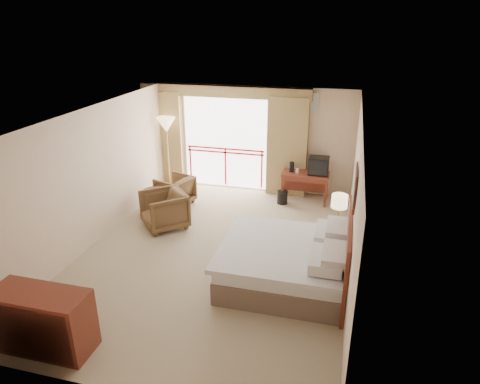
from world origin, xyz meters
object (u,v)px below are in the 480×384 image
(dresser, at_px, (42,321))
(table_lamp, at_px, (339,202))
(wastebasket, at_px, (282,197))
(armchair_near, at_px, (166,227))
(armchair_far, at_px, (176,204))
(bed, at_px, (288,262))
(desk, at_px, (305,179))
(floor_lamp, at_px, (166,127))
(tv, at_px, (319,166))
(side_table, at_px, (155,198))
(nightstand, at_px, (336,235))

(dresser, bearing_deg, table_lamp, 48.94)
(table_lamp, height_order, wastebasket, table_lamp)
(armchair_near, bearing_deg, armchair_far, 149.07)
(wastebasket, distance_m, armchair_far, 2.63)
(bed, height_order, dresser, bed)
(desk, bearing_deg, armchair_far, -162.26)
(armchair_far, relative_size, floor_lamp, 0.41)
(bed, xyz_separation_m, armchair_far, (-3.16, 2.61, -0.38))
(desk, relative_size, dresser, 0.85)
(bed, relative_size, armchair_near, 2.39)
(bed, distance_m, dresser, 3.86)
(table_lamp, bearing_deg, armchair_far, 163.36)
(desk, bearing_deg, tv, -11.25)
(armchair_near, distance_m, side_table, 0.83)
(desk, xyz_separation_m, armchair_far, (-3.04, -1.00, -0.58))
(bed, relative_size, wastebasket, 6.59)
(desk, bearing_deg, table_lamp, -68.65)
(tv, xyz_separation_m, wastebasket, (-0.81, -0.27, -0.79))
(wastebasket, relative_size, floor_lamp, 0.17)
(desk, relative_size, side_table, 1.93)
(side_table, relative_size, floor_lamp, 0.31)
(tv, bearing_deg, bed, -101.46)
(armchair_far, xyz_separation_m, floor_lamp, (-0.58, 1.01, 1.64))
(nightstand, xyz_separation_m, floor_lamp, (-4.49, 2.23, 1.36))
(table_lamp, bearing_deg, side_table, 173.10)
(side_table, bearing_deg, floor_lamp, 102.19)
(table_lamp, xyz_separation_m, dresser, (-3.74, -3.89, -0.53))
(wastebasket, relative_size, armchair_far, 0.42)
(nightstand, height_order, armchair_near, nightstand)
(floor_lamp, bearing_deg, armchair_near, -69.42)
(table_lamp, xyz_separation_m, floor_lamp, (-4.49, 2.18, 0.66))
(bed, bearing_deg, tv, 87.01)
(bed, relative_size, floor_lamp, 1.12)
(side_table, bearing_deg, wastebasket, 26.13)
(tv, bearing_deg, table_lamp, -83.32)
(bed, height_order, armchair_far, bed)
(bed, distance_m, wastebasket, 3.35)
(floor_lamp, bearing_deg, armchair_far, -60.30)
(tv, relative_size, armchair_far, 0.61)
(nightstand, bearing_deg, armchair_near, -175.79)
(desk, bearing_deg, wastebasket, -147.74)
(wastebasket, bearing_deg, armchair_far, -165.03)
(nightstand, height_order, dresser, dresser)
(armchair_near, relative_size, dresser, 0.66)
(desk, xyz_separation_m, floor_lamp, (-3.62, 0.01, 1.06))
(armchair_far, height_order, dresser, dresser)
(floor_lamp, bearing_deg, side_table, -77.81)
(nightstand, distance_m, dresser, 5.36)
(desk, distance_m, floor_lamp, 3.77)
(side_table, bearing_deg, armchair_near, -49.10)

